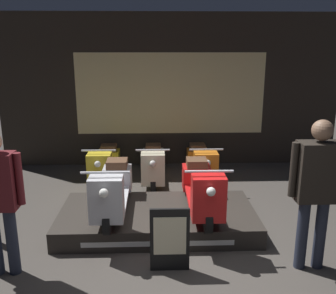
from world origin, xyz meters
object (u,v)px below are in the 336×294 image
Objects in this scene: scooter_backrow_1 at (153,165)px; price_sign_board at (170,240)px; scooter_backrow_0 at (105,165)px; person_right_browsing at (317,182)px; scooter_backrow_2 at (201,164)px; scooter_display_right at (202,188)px; scooter_display_left at (113,189)px.

price_sign_board is at bearing -86.17° from scooter_backrow_1.
price_sign_board is (1.13, -3.01, 0.07)m from scooter_backrow_0.
person_right_browsing is at bearing 0.23° from price_sign_board.
price_sign_board is at bearing -103.50° from scooter_backrow_2.
scooter_backrow_2 is (0.24, 1.97, -0.27)m from scooter_display_right.
scooter_backrow_1 and scooter_backrow_2 have the same top height.
scooter_display_right is at bearing -70.68° from scooter_backrow_1.
scooter_display_right is at bearing 137.76° from person_right_browsing.
scooter_backrow_2 reaches higher than price_sign_board.
scooter_backrow_1 is 0.93m from scooter_backrow_2.
scooter_backrow_1 is (0.55, 1.97, -0.27)m from scooter_display_left.
scooter_display_right reaches higher than scooter_backrow_2.
scooter_backrow_1 is 2.29× the size of price_sign_board.
scooter_display_left is 2.47m from scooter_backrow_2.
price_sign_board is at bearing -69.50° from scooter_backrow_0.
scooter_backrow_1 is 1.00× the size of scooter_backrow_2.
scooter_display_left reaches higher than price_sign_board.
scooter_backrow_0 is at bearing 110.50° from price_sign_board.
person_right_browsing reaches higher than scooter_backrow_2.
scooter_display_right reaches higher than scooter_backrow_0.
scooter_display_right reaches higher than price_sign_board.
scooter_backrow_1 is at bearing 180.00° from scooter_backrow_2.
person_right_browsing is at bearing -58.59° from scooter_backrow_1.
scooter_backrow_1 is 3.60m from person_right_browsing.
person_right_browsing is at bearing -73.15° from scooter_backrow_2.
scooter_backrow_2 is 3.23m from person_right_browsing.
scooter_display_right is 1.00× the size of scooter_backrow_0.
person_right_browsing reaches higher than scooter_display_right.
price_sign_board is (-0.49, -1.05, -0.21)m from scooter_display_right.
scooter_display_right is 1.00× the size of person_right_browsing.
scooter_backrow_2 is at bearing 0.00° from scooter_backrow_1.
scooter_display_left is 1.00× the size of scooter_display_right.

